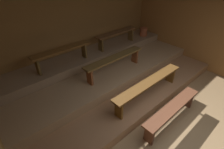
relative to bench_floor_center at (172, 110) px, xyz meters
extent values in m
cube|color=#9C7A53|center=(-0.02, 1.32, -0.41)|extent=(6.55, 4.86, 0.08)
cube|color=brown|center=(-0.02, 3.38, 0.86)|extent=(6.55, 0.06, 2.46)
cube|color=#945E2E|center=(2.88, 1.32, 0.86)|extent=(0.06, 4.86, 2.46)
cube|color=#9C6F4C|center=(-0.02, 1.86, -0.26)|extent=(5.75, 2.97, 0.23)
cube|color=tan|center=(-0.02, 2.32, -0.03)|extent=(5.75, 2.06, 0.23)
cube|color=#91765B|center=(-0.02, 2.89, 0.20)|extent=(5.75, 0.92, 0.23)
cube|color=brown|center=(0.00, 0.00, 0.07)|extent=(1.76, 0.26, 0.05)
cube|color=brown|center=(-0.76, 0.00, -0.16)|extent=(0.05, 0.21, 0.42)
cube|color=brown|center=(0.76, 0.00, -0.16)|extent=(0.05, 0.21, 0.42)
cube|color=brown|center=(0.08, 0.72, 0.30)|extent=(2.20, 0.26, 0.05)
cube|color=brown|center=(-0.89, 0.72, 0.06)|extent=(0.05, 0.21, 0.42)
cube|color=brown|center=(1.06, 0.72, 0.06)|extent=(0.05, 0.21, 0.42)
cube|color=brown|center=(0.01, 1.84, 0.52)|extent=(1.89, 0.26, 0.05)
cube|color=brown|center=(-0.81, 1.84, 0.29)|extent=(0.05, 0.21, 0.42)
cube|color=brown|center=(0.84, 1.84, 0.29)|extent=(0.05, 0.21, 0.42)
cube|color=brown|center=(-1.00, 2.75, 0.75)|extent=(1.58, 0.26, 0.05)
cube|color=brown|center=(-1.67, 2.75, 0.52)|extent=(0.05, 0.21, 0.42)
cube|color=brown|center=(-0.33, 2.75, 0.52)|extent=(0.05, 0.21, 0.42)
cube|color=brown|center=(0.95, 2.75, 0.75)|extent=(1.58, 0.26, 0.05)
cube|color=brown|center=(0.28, 2.75, 0.52)|extent=(0.05, 0.21, 0.42)
cube|color=brown|center=(1.63, 2.75, 0.52)|extent=(0.05, 0.21, 0.42)
cylinder|color=#9E4C2D|center=(2.33, 2.74, 0.46)|extent=(0.27, 0.27, 0.30)
camera|label=1|loc=(-2.70, -1.07, 2.60)|focal=27.16mm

